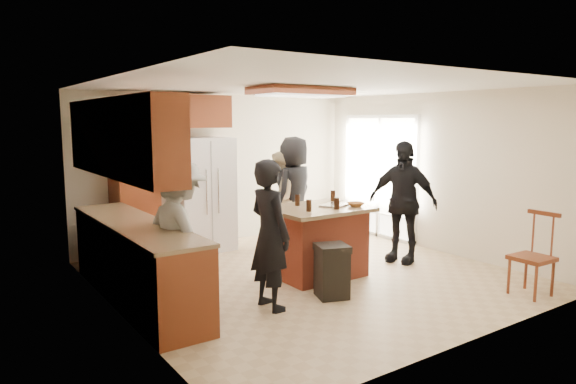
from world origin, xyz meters
TOP-DOWN VIEW (x-y plane):
  - room_shell at (4.37, 1.64)m, footprint 8.00×5.20m
  - person_front_left at (-1.07, -0.69)m, footprint 0.46×0.62m
  - person_behind_left at (0.59, 1.57)m, footprint 0.90×0.81m
  - person_behind_right at (0.78, 1.45)m, footprint 1.04×0.89m
  - person_side_right at (1.55, -0.18)m, footprint 0.85×1.16m
  - person_counter at (-1.87, -0.12)m, footprint 0.66×1.13m
  - left_cabinetry at (-2.24, 0.40)m, footprint 0.64×3.00m
  - back_wall_units at (-1.33, 2.20)m, footprint 1.80×0.60m
  - refrigerator at (-0.55, 2.12)m, footprint 0.90×0.76m
  - kitchen_island at (0.10, -0.03)m, footprint 1.28×1.03m
  - island_items at (0.33, -0.12)m, footprint 0.90×0.70m
  - trash_bin at (-0.29, -0.81)m, footprint 0.46×0.46m
  - spindle_chair at (1.72, -2.10)m, footprint 0.44×0.44m

SIDE VIEW (x-z plane):
  - trash_bin at x=-0.29m, z-range 0.00..0.63m
  - spindle_chair at x=1.72m, z-range -0.04..0.95m
  - kitchen_island at x=0.10m, z-range 0.01..0.94m
  - person_behind_left at x=0.59m, z-range 0.00..1.58m
  - person_front_left at x=-1.07m, z-range 0.00..1.65m
  - person_counter at x=-1.87m, z-range 0.00..1.65m
  - room_shell at x=4.37m, z-range -1.63..3.37m
  - person_side_right at x=1.55m, z-range 0.00..1.78m
  - refrigerator at x=-0.55m, z-range 0.00..1.80m
  - person_behind_right at x=0.78m, z-range 0.00..1.81m
  - left_cabinetry at x=-2.24m, z-range -0.19..2.11m
  - island_items at x=0.33m, z-range 0.90..1.05m
  - back_wall_units at x=-1.33m, z-range 0.15..2.60m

